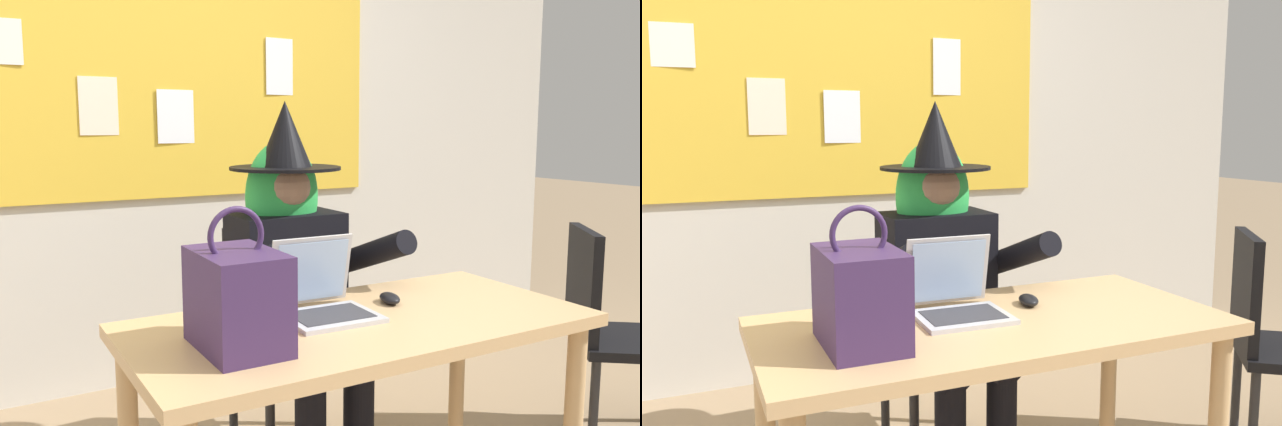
{
  "view_description": "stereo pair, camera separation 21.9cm",
  "coord_description": "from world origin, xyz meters",
  "views": [
    {
      "loc": [
        -0.86,
        -1.43,
        1.31
      ],
      "look_at": [
        0.21,
        0.45,
        1.01
      ],
      "focal_mm": 36.02,
      "sensor_mm": 36.0,
      "label": 1
    },
    {
      "loc": [
        -0.67,
        -1.53,
        1.31
      ],
      "look_at": [
        0.21,
        0.45,
        1.01
      ],
      "focal_mm": 36.02,
      "sensor_mm": 36.0,
      "label": 2
    }
  ],
  "objects": [
    {
      "name": "person_costumed",
      "position": [
        0.24,
        0.72,
        0.79
      ],
      "size": [
        0.59,
        0.68,
        1.4
      ],
      "rotation": [
        0.0,
        0.0,
        -1.57
      ],
      "color": "black",
      "rests_on": "ground"
    },
    {
      "name": "chair_extra_corner",
      "position": [
        1.46,
        0.22,
        0.5
      ],
      "size": [
        0.59,
        0.59,
        0.89
      ],
      "rotation": [
        0.0,
        0.0,
        5.64
      ],
      "color": "black",
      "rests_on": "ground"
    },
    {
      "name": "computer_mouse",
      "position": [
        0.35,
        0.24,
        0.75
      ],
      "size": [
        0.08,
        0.12,
        0.03
      ],
      "primitive_type": "ellipsoid",
      "rotation": [
        0.0,
        0.0,
        -0.24
      ],
      "color": "black",
      "rests_on": "desk_main"
    },
    {
      "name": "chair_at_desk",
      "position": [
        0.24,
        0.84,
        0.51
      ],
      "size": [
        0.43,
        0.43,
        0.9
      ],
      "rotation": [
        0.0,
        0.0,
        -1.55
      ],
      "color": "black",
      "rests_on": "ground"
    },
    {
      "name": "laptop",
      "position": [
        0.1,
        0.24,
        0.78
      ],
      "size": [
        0.29,
        0.28,
        0.24
      ],
      "rotation": [
        0.0,
        0.0,
        -0.04
      ],
      "color": "#B7B7BC",
      "rests_on": "desk_main"
    },
    {
      "name": "handbag",
      "position": [
        -0.25,
        0.09,
        0.86
      ],
      "size": [
        0.2,
        0.3,
        0.38
      ],
      "rotation": [
        0.0,
        0.0,
        -0.17
      ],
      "color": "#38234C",
      "rests_on": "desk_main"
    },
    {
      "name": "wall_back_bulletin",
      "position": [
        -0.0,
        1.79,
        1.41
      ],
      "size": [
        5.41,
        1.83,
        2.79
      ],
      "color": "beige",
      "rests_on": "ground"
    },
    {
      "name": "desk_main",
      "position": [
        0.18,
        0.15,
        0.63
      ],
      "size": [
        1.41,
        0.68,
        0.73
      ],
      "rotation": [
        0.0,
        0.0,
        0.0
      ],
      "color": "tan",
      "rests_on": "ground"
    }
  ]
}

